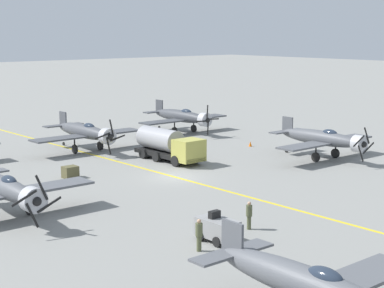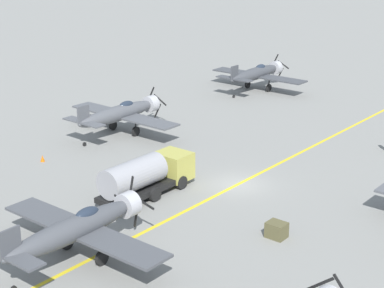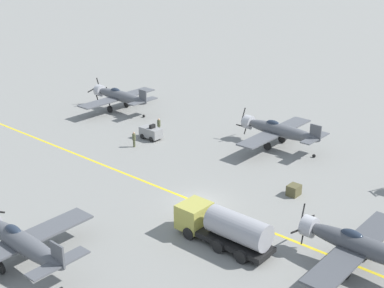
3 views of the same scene
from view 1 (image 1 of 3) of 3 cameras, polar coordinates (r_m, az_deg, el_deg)
The scene contains 13 objects.
ground_plane at distance 54.02m, azimuth -1.50°, elevation -2.96°, with size 400.00×400.00×0.00m, color gray.
taxiway_stripe at distance 54.02m, azimuth -1.50°, elevation -2.96°, with size 0.30×160.00×0.01m, color yellow.
airplane_mid_right at distance 43.68m, azimuth -16.34°, elevation -3.80°, with size 12.00×9.98×3.69m.
airplane_near_center at distance 66.08m, azimuth -9.45°, elevation 1.07°, with size 12.00×9.98×3.77m.
airplane_mid_left at distance 62.37m, azimuth 11.59°, elevation 0.48°, with size 12.00×9.98×3.65m.
airplane_near_left at distance 76.88m, azimuth -0.86°, elevation 2.46°, with size 12.00×9.98×3.80m.
airplane_far_right at distance 26.91m, azimuth 10.45°, elevation -12.27°, with size 12.00×9.98×3.76m.
fuel_tanker at distance 60.50m, azimuth -2.07°, elevation -0.10°, with size 2.68×8.00×2.98m.
tow_tractor at distance 37.71m, azimuth 2.26°, elevation -7.50°, with size 1.57×2.60×1.79m.
ground_crew_walking at distance 40.00m, azimuth 5.10°, elevation -6.23°, with size 0.39×0.39×1.77m.
ground_crew_inspecting at distance 36.00m, azimuth 0.63°, elevation -7.97°, with size 0.41×0.41×1.86m.
supply_crate_by_tanker at distance 54.61m, azimuth -10.77°, elevation -2.46°, with size 1.19×0.99×0.99m, color brown.
traffic_cone at distance 68.50m, azimuth 5.20°, elevation 0.01°, with size 0.36×0.36×0.55m, color orange.
Camera 1 is at (33.17, 40.88, 12.15)m, focal length 60.00 mm.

